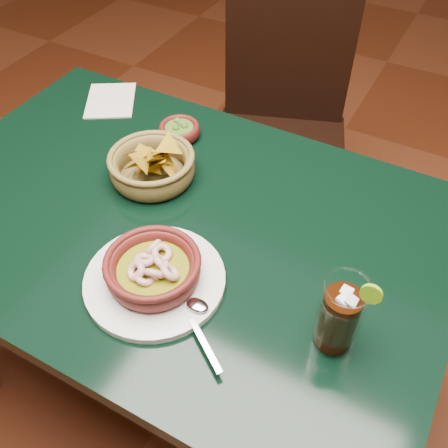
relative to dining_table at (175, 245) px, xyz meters
The scene contains 9 objects.
ground 0.65m from the dining_table, ahead, with size 7.00×7.00×0.00m, color #471C0C.
dining_table is the anchor object (origin of this frame).
dining_chair 0.72m from the dining_table, 92.68° to the left, with size 0.56×0.56×0.95m.
shrimp_plate 0.23m from the dining_table, 67.37° to the right, with size 0.34×0.27×0.08m.
chip_basket 0.19m from the dining_table, 141.18° to the left, with size 0.23×0.23×0.13m.
guacamole_ramekin 0.31m from the dining_table, 118.36° to the left, with size 0.12×0.12×0.04m.
cola_drink 0.47m from the dining_table, 17.31° to the right, with size 0.16×0.16×0.18m.
glass_ashtray 0.16m from the dining_table, 151.88° to the left, with size 0.13×0.13×0.03m.
paper_menu 0.50m from the dining_table, 142.83° to the left, with size 0.20×0.21×0.00m.
Camera 1 is at (0.46, -0.62, 1.52)m, focal length 40.00 mm.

